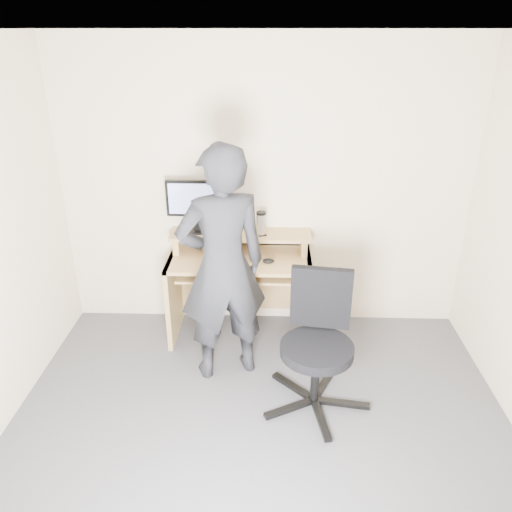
# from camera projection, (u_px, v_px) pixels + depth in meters

# --- Properties ---
(ground) EXTENTS (3.50, 3.50, 0.00)m
(ground) POSITION_uv_depth(u_px,v_px,m) (259.00, 460.00, 3.18)
(ground) COLOR #515055
(ground) RESTS_ON ground
(back_wall) EXTENTS (3.50, 0.02, 2.50)m
(back_wall) POSITION_uv_depth(u_px,v_px,m) (265.00, 190.00, 4.24)
(back_wall) COLOR beige
(back_wall) RESTS_ON ground
(ceiling) EXTENTS (3.50, 3.50, 0.02)m
(ceiling) POSITION_uv_depth(u_px,v_px,m) (260.00, 30.00, 2.13)
(ceiling) COLOR white
(ceiling) RESTS_ON back_wall
(desk) EXTENTS (1.20, 0.60, 0.91)m
(desk) POSITION_uv_depth(u_px,v_px,m) (241.00, 275.00, 4.34)
(desk) COLOR tan
(desk) RESTS_ON ground
(monitor) EXTENTS (0.48, 0.14, 0.46)m
(monitor) POSITION_uv_depth(u_px,v_px,m) (195.00, 202.00, 4.15)
(monitor) COLOR black
(monitor) RESTS_ON desk
(external_drive) EXTENTS (0.09, 0.14, 0.20)m
(external_drive) POSITION_uv_depth(u_px,v_px,m) (223.00, 221.00, 4.23)
(external_drive) COLOR black
(external_drive) RESTS_ON desk
(travel_mug) EXTENTS (0.08, 0.08, 0.18)m
(travel_mug) POSITION_uv_depth(u_px,v_px,m) (261.00, 225.00, 4.18)
(travel_mug) COLOR #ADADB1
(travel_mug) RESTS_ON desk
(smartphone) EXTENTS (0.10, 0.14, 0.01)m
(smartphone) POSITION_uv_depth(u_px,v_px,m) (261.00, 233.00, 4.24)
(smartphone) COLOR black
(smartphone) RESTS_ON desk
(charger) EXTENTS (0.05, 0.05, 0.03)m
(charger) POSITION_uv_depth(u_px,v_px,m) (217.00, 234.00, 4.19)
(charger) COLOR black
(charger) RESTS_ON desk
(headphones) EXTENTS (0.20, 0.20, 0.06)m
(headphones) POSITION_uv_depth(u_px,v_px,m) (210.00, 228.00, 4.34)
(headphones) COLOR silver
(headphones) RESTS_ON desk
(keyboard) EXTENTS (0.49, 0.29, 0.03)m
(keyboard) POSITION_uv_depth(u_px,v_px,m) (230.00, 271.00, 4.14)
(keyboard) COLOR black
(keyboard) RESTS_ON desk
(mouse) EXTENTS (0.11, 0.08, 0.04)m
(mouse) POSITION_uv_depth(u_px,v_px,m) (268.00, 261.00, 4.08)
(mouse) COLOR black
(mouse) RESTS_ON desk
(office_chair) EXTENTS (0.76, 0.77, 0.97)m
(office_chair) POSITION_uv_depth(u_px,v_px,m) (318.00, 337.00, 3.49)
(office_chair) COLOR black
(office_chair) RESTS_ON ground
(person) EXTENTS (0.78, 0.64, 1.83)m
(person) POSITION_uv_depth(u_px,v_px,m) (222.00, 267.00, 3.64)
(person) COLOR black
(person) RESTS_ON ground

